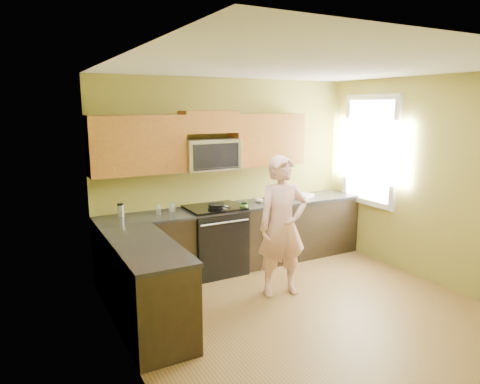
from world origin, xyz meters
TOP-DOWN VIEW (x-y plane):
  - floor at (0.00, 0.00)m, footprint 4.00×4.00m
  - ceiling at (0.00, 0.00)m, footprint 4.00×4.00m
  - wall_back at (0.00, 2.00)m, footprint 4.00×0.00m
  - wall_left at (-2.00, 0.00)m, footprint 0.00×4.00m
  - wall_right at (2.00, 0.00)m, footprint 0.00×4.00m
  - cabinet_back_run at (0.00, 1.70)m, footprint 4.00×0.60m
  - cabinet_left_run at (-1.70, 0.60)m, footprint 0.60×1.60m
  - countertop_back at (0.00, 1.69)m, footprint 4.00×0.62m
  - countertop_left at (-1.69, 0.60)m, footprint 0.62×1.60m
  - stove at (-0.40, 1.68)m, footprint 0.76×0.65m
  - microwave at (-0.40, 1.80)m, footprint 0.76×0.40m
  - upper_cab_left at (-1.39, 1.83)m, footprint 1.22×0.33m
  - upper_cab_right at (0.54, 1.83)m, footprint 1.12×0.33m
  - upper_cab_over_mw at (-0.40, 1.83)m, footprint 0.76×0.33m
  - window at (1.98, 1.20)m, footprint 0.06×1.06m
  - woman at (0.03, 0.64)m, footprint 0.70×0.53m
  - frying_pan at (-0.40, 1.60)m, footprint 0.37×0.48m
  - butter_tub at (-0.02, 1.52)m, footprint 0.12×0.12m
  - toast_slice at (0.65, 1.49)m, footprint 0.12×0.12m
  - napkin_a at (-0.31, 1.55)m, footprint 0.12×0.13m
  - napkin_b at (0.34, 1.72)m, footprint 0.13×0.14m
  - dish_towel at (1.13, 1.70)m, footprint 0.38×0.35m
  - travel_mug at (-1.64, 1.82)m, footprint 0.10×0.10m
  - glass_a at (-1.17, 1.76)m, footprint 0.08×0.08m
  - glass_b at (-0.97, 1.82)m, footprint 0.08×0.08m
  - glass_c at (-0.97, 1.79)m, footprint 0.08×0.08m

SIDE VIEW (x-z plane):
  - floor at x=0.00m, z-range 0.00..0.00m
  - cabinet_back_run at x=0.00m, z-range 0.00..0.88m
  - cabinet_left_run at x=-1.70m, z-range 0.00..0.88m
  - stove at x=-0.40m, z-range 0.00..0.95m
  - woman at x=0.03m, z-range 0.00..1.73m
  - countertop_back at x=0.00m, z-range 0.88..0.92m
  - countertop_left at x=-1.69m, z-range 0.88..0.92m
  - travel_mug at x=-1.64m, z-range 0.83..1.01m
  - butter_tub at x=-0.02m, z-range 0.88..0.96m
  - toast_slice at x=0.65m, z-range 0.92..0.93m
  - dish_towel at x=1.13m, z-range 0.92..0.97m
  - frying_pan at x=-0.40m, z-range 0.92..0.98m
  - napkin_a at x=-0.31m, z-range 0.92..0.98m
  - napkin_b at x=0.34m, z-range 0.92..0.99m
  - glass_a at x=-1.17m, z-range 0.92..1.04m
  - glass_b at x=-0.97m, z-range 0.92..1.04m
  - glass_c at x=-0.97m, z-range 0.92..1.04m
  - wall_back at x=0.00m, z-range -0.65..3.35m
  - wall_left at x=-2.00m, z-range -0.65..3.35m
  - wall_right at x=2.00m, z-range -0.65..3.35m
  - microwave at x=-0.40m, z-range 1.24..1.66m
  - upper_cab_left at x=-1.39m, z-range 1.07..1.82m
  - upper_cab_right at x=0.54m, z-range 1.07..1.82m
  - window at x=1.98m, z-range 0.82..2.48m
  - upper_cab_over_mw at x=-0.40m, z-range 1.95..2.25m
  - ceiling at x=0.00m, z-range 2.70..2.70m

